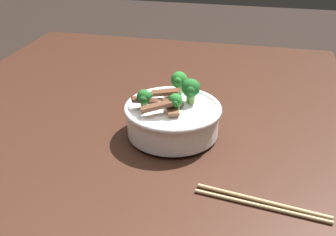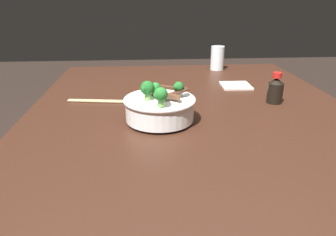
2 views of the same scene
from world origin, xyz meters
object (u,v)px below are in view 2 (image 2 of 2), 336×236
at_px(rice_bowl, 160,106).
at_px(chopsticks_pair, 101,101).
at_px(drinking_glass, 217,60).
at_px(folded_napkin, 236,86).
at_px(soy_sauce_bottle, 275,90).

height_order(rice_bowl, chopsticks_pair, rice_bowl).
distance_m(rice_bowl, chopsticks_pair, 0.29).
xyz_separation_m(drinking_glass, chopsticks_pair, (-0.47, 0.52, -0.05)).
distance_m(chopsticks_pair, folded_napkin, 0.56).
bearing_deg(soy_sauce_bottle, chopsticks_pair, 85.22).
bearing_deg(folded_napkin, soy_sauce_bottle, -159.48).
height_order(soy_sauce_bottle, folded_napkin, soy_sauce_bottle).
bearing_deg(rice_bowl, folded_napkin, -42.84).
bearing_deg(drinking_glass, folded_napkin, -177.84).
bearing_deg(rice_bowl, drinking_glass, -25.64).
bearing_deg(folded_napkin, rice_bowl, 137.16).
bearing_deg(chopsticks_pair, folded_napkin, -73.30).
height_order(rice_bowl, folded_napkin, rice_bowl).
xyz_separation_m(soy_sauce_bottle, folded_napkin, (0.21, 0.08, -0.04)).
bearing_deg(soy_sauce_bottle, rice_bowl, 109.69).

